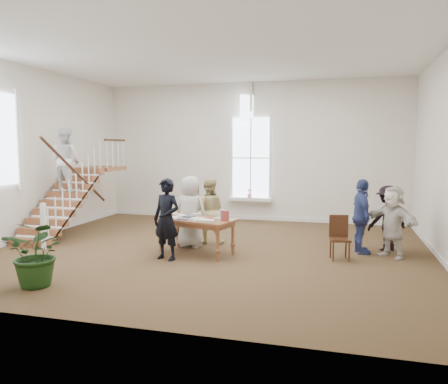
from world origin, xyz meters
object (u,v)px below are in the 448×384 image
(library_table, at_px, (196,222))
(police_officer, at_px, (167,219))
(elderly_woman, at_px, (191,212))
(woman_cluster_b, at_px, (388,218))
(woman_cluster_a, at_px, (362,217))
(floor_plant, at_px, (38,253))
(side_chair, at_px, (339,235))
(woman_cluster_c, at_px, (393,222))
(person_yellow, at_px, (209,211))

(library_table, bearing_deg, police_officer, -109.95)
(elderly_woman, height_order, woman_cluster_b, elderly_woman)
(elderly_woman, height_order, woman_cluster_a, elderly_woman)
(elderly_woman, distance_m, woman_cluster_b, 4.63)
(library_table, bearing_deg, woman_cluster_b, 33.94)
(floor_plant, xyz_separation_m, side_chair, (5.03, 3.31, -0.06))
(elderly_woman, relative_size, woman_cluster_c, 1.09)
(woman_cluster_a, xyz_separation_m, side_chair, (-0.47, -0.62, -0.32))
(woman_cluster_b, height_order, floor_plant, woman_cluster_b)
(floor_plant, distance_m, side_chair, 6.02)
(police_officer, xyz_separation_m, woman_cluster_a, (4.05, 1.65, -0.03))
(woman_cluster_b, bearing_deg, library_table, -12.00)
(elderly_woman, height_order, person_yellow, elderly_woman)
(woman_cluster_b, xyz_separation_m, woman_cluster_c, (0.04, -0.65, 0.03))
(library_table, bearing_deg, floor_plant, -108.17)
(floor_plant, bearing_deg, woman_cluster_a, 35.57)
(woman_cluster_b, relative_size, woman_cluster_c, 0.96)
(person_yellow, height_order, floor_plant, person_yellow)
(person_yellow, xyz_separation_m, woman_cluster_b, (4.25, 0.35, -0.06))
(woman_cluster_a, bearing_deg, person_yellow, 75.11)
(police_officer, bearing_deg, elderly_woman, 100.62)
(side_chair, bearing_deg, library_table, 175.91)
(elderly_woman, height_order, floor_plant, elderly_woman)
(woman_cluster_c, bearing_deg, side_chair, -112.03)
(woman_cluster_c, xyz_separation_m, floor_plant, (-6.14, -3.73, -0.21))
(library_table, relative_size, woman_cluster_c, 1.18)
(library_table, height_order, woman_cluster_b, woman_cluster_b)
(person_yellow, bearing_deg, floor_plant, 55.80)
(police_officer, distance_m, side_chair, 3.74)
(elderly_woman, bearing_deg, police_officer, 92.90)
(woman_cluster_b, distance_m, floor_plant, 7.51)
(woman_cluster_a, relative_size, woman_cluster_b, 1.11)
(woman_cluster_b, height_order, woman_cluster_c, woman_cluster_c)
(elderly_woman, xyz_separation_m, woman_cluster_b, (4.55, 0.85, -0.10))
(library_table, bearing_deg, person_yellow, 107.17)
(elderly_woman, bearing_deg, floor_plant, 73.78)
(elderly_woman, bearing_deg, woman_cluster_c, -169.98)
(woman_cluster_a, bearing_deg, side_chair, 129.45)
(woman_cluster_b, bearing_deg, elderly_woman, -20.52)
(person_yellow, bearing_deg, woman_cluster_b, 175.20)
(police_officer, bearing_deg, person_yellow, 92.32)
(police_officer, distance_m, person_yellow, 1.80)
(elderly_woman, distance_m, side_chair, 3.50)
(woman_cluster_c, bearing_deg, library_table, -122.04)
(woman_cluster_c, distance_m, side_chair, 1.22)
(library_table, relative_size, person_yellow, 1.14)
(person_yellow, xyz_separation_m, woman_cluster_c, (4.29, -0.30, -0.03))
(elderly_woman, bearing_deg, person_yellow, -113.49)
(floor_plant, bearing_deg, person_yellow, 65.36)
(person_yellow, bearing_deg, side_chair, 157.69)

